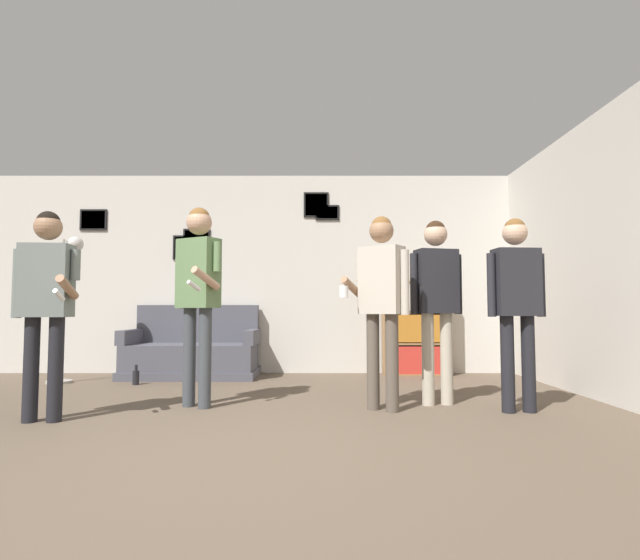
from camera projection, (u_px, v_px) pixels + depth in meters
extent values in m
plane|color=brown|center=(211.00, 471.00, 2.61)|extent=(20.00, 20.00, 0.00)
cube|color=beige|center=(278.00, 273.00, 6.82)|extent=(8.71, 0.06, 2.70)
cube|color=black|center=(196.00, 237.00, 6.81)|extent=(0.37, 0.02, 0.24)
cube|color=gray|center=(195.00, 237.00, 6.80)|extent=(0.32, 0.01, 0.20)
cube|color=black|center=(326.00, 213.00, 6.83)|extent=(0.32, 0.02, 0.21)
cube|color=gray|center=(326.00, 212.00, 6.83)|extent=(0.28, 0.01, 0.16)
cube|color=black|center=(315.00, 205.00, 6.84)|extent=(0.34, 0.02, 0.34)
cube|color=gray|center=(315.00, 205.00, 6.83)|extent=(0.30, 0.01, 0.30)
cube|color=black|center=(92.00, 220.00, 6.82)|extent=(0.37, 0.02, 0.29)
cube|color=#B2B2BC|center=(92.00, 220.00, 6.82)|extent=(0.32, 0.01, 0.24)
cube|color=black|center=(186.00, 247.00, 6.80)|extent=(0.37, 0.02, 0.33)
cube|color=gray|center=(185.00, 247.00, 6.79)|extent=(0.33, 0.01, 0.29)
cube|color=beige|center=(593.00, 257.00, 4.75)|extent=(0.06, 6.51, 2.70)
cube|color=#4C4C56|center=(190.00, 373.00, 6.27)|extent=(1.66, 0.80, 0.10)
cube|color=#4C4C56|center=(190.00, 357.00, 6.29)|extent=(1.60, 0.74, 0.32)
cube|color=#4C4C56|center=(197.00, 324.00, 6.64)|extent=(1.60, 0.14, 0.49)
cube|color=#4C4C56|center=(130.00, 337.00, 6.30)|extent=(0.12, 0.74, 0.18)
cube|color=#4C4C56|center=(251.00, 337.00, 6.30)|extent=(0.12, 0.74, 0.18)
cube|color=olive|center=(383.00, 328.00, 6.56)|extent=(0.02, 0.30, 1.23)
cube|color=olive|center=(447.00, 328.00, 6.56)|extent=(0.02, 0.30, 1.23)
cube|color=olive|center=(413.00, 328.00, 6.71)|extent=(0.87, 0.01, 1.23)
cube|color=olive|center=(415.00, 374.00, 6.53)|extent=(0.82, 0.30, 0.02)
cube|color=olive|center=(414.00, 282.00, 6.60)|extent=(0.82, 0.30, 0.02)
cube|color=olive|center=(415.00, 343.00, 6.55)|extent=(0.82, 0.30, 0.02)
cube|color=olive|center=(415.00, 312.00, 6.57)|extent=(0.82, 0.30, 0.02)
cube|color=red|center=(415.00, 359.00, 6.53)|extent=(0.71, 0.26, 0.35)
cube|color=#B77023|center=(415.00, 328.00, 6.55)|extent=(0.71, 0.26, 0.35)
cube|color=beige|center=(415.00, 297.00, 6.58)|extent=(0.71, 0.26, 0.35)
cylinder|color=#ADA89E|center=(58.00, 382.00, 5.78)|extent=(0.28, 0.28, 0.03)
cylinder|color=#ADA89E|center=(60.00, 309.00, 5.83)|extent=(0.03, 0.03, 1.65)
cylinder|color=#ADA89E|center=(68.00, 242.00, 5.88)|extent=(0.02, 0.16, 0.02)
sphere|color=silver|center=(74.00, 244.00, 5.88)|extent=(0.18, 0.18, 0.18)
cylinder|color=#ADA89E|center=(56.00, 250.00, 5.87)|extent=(0.02, 0.16, 0.02)
sphere|color=silver|center=(50.00, 253.00, 5.87)|extent=(0.18, 0.18, 0.18)
cylinder|color=black|center=(30.00, 369.00, 3.77)|extent=(0.11, 0.11, 0.79)
cylinder|color=black|center=(54.00, 369.00, 3.79)|extent=(0.11, 0.11, 0.79)
cube|color=slate|center=(45.00, 280.00, 3.82)|extent=(0.37, 0.22, 0.56)
sphere|color=#997051|center=(47.00, 227.00, 3.85)|extent=(0.20, 0.20, 0.20)
sphere|color=black|center=(47.00, 222.00, 3.85)|extent=(0.17, 0.17, 0.17)
cylinder|color=slate|center=(74.00, 265.00, 3.84)|extent=(0.07, 0.07, 0.24)
cylinder|color=#997051|center=(66.00, 287.00, 3.70)|extent=(0.08, 0.29, 0.18)
cylinder|color=white|center=(58.00, 295.00, 3.57)|extent=(0.04, 0.14, 0.09)
cylinder|color=slate|center=(16.00, 283.00, 3.81)|extent=(0.07, 0.07, 0.53)
cylinder|color=#3D4247|center=(188.00, 357.00, 4.40)|extent=(0.11, 0.11, 0.86)
cylinder|color=#3D4247|center=(204.00, 358.00, 4.31)|extent=(0.11, 0.11, 0.86)
cube|color=#5B7A4C|center=(197.00, 273.00, 4.40)|extent=(0.41, 0.35, 0.61)
sphere|color=tan|center=(198.00, 222.00, 4.43)|extent=(0.22, 0.22, 0.22)
sphere|color=brown|center=(198.00, 218.00, 4.43)|extent=(0.19, 0.19, 0.19)
cylinder|color=#5B7A4C|center=(216.00, 257.00, 4.31)|extent=(0.07, 0.07, 0.26)
cylinder|color=tan|center=(205.00, 278.00, 4.17)|extent=(0.21, 0.31, 0.19)
cylinder|color=white|center=(193.00, 286.00, 4.04)|extent=(0.10, 0.14, 0.09)
cylinder|color=#5B7A4C|center=(179.00, 277.00, 4.50)|extent=(0.07, 0.07, 0.58)
cylinder|color=brown|center=(372.00, 361.00, 4.26)|extent=(0.11, 0.11, 0.81)
cylinder|color=brown|center=(391.00, 363.00, 4.16)|extent=(0.11, 0.11, 0.81)
cube|color=#BCB2A3|center=(381.00, 280.00, 4.26)|extent=(0.41, 0.37, 0.57)
sphere|color=#997051|center=(380.00, 231.00, 4.28)|extent=(0.21, 0.21, 0.21)
sphere|color=brown|center=(380.00, 227.00, 4.28)|extent=(0.18, 0.18, 0.18)
cylinder|color=#BCB2A3|center=(404.00, 282.00, 4.13)|extent=(0.07, 0.07, 0.54)
cylinder|color=#BCB2A3|center=(359.00, 267.00, 4.39)|extent=(0.07, 0.07, 0.24)
cylinder|color=#997051|center=(351.00, 287.00, 4.26)|extent=(0.22, 0.28, 0.18)
cylinder|color=white|center=(343.00, 292.00, 4.15)|extent=(0.08, 0.08, 0.10)
cylinder|color=#B7AD99|center=(427.00, 359.00, 4.45)|extent=(0.11, 0.11, 0.82)
cylinder|color=#B7AD99|center=(445.00, 359.00, 4.49)|extent=(0.11, 0.11, 0.82)
cube|color=#232328|center=(435.00, 281.00, 4.51)|extent=(0.39, 0.27, 0.58)
sphere|color=#D1A889|center=(434.00, 235.00, 4.54)|extent=(0.21, 0.21, 0.21)
sphere|color=#382314|center=(434.00, 231.00, 4.54)|extent=(0.18, 0.18, 0.18)
cylinder|color=#232328|center=(457.00, 284.00, 4.56)|extent=(0.07, 0.07, 0.54)
cylinder|color=#232328|center=(413.00, 284.00, 4.47)|extent=(0.07, 0.07, 0.54)
cylinder|color=black|center=(506.00, 364.00, 4.13)|extent=(0.11, 0.11, 0.80)
cylinder|color=black|center=(527.00, 364.00, 4.15)|extent=(0.11, 0.11, 0.80)
cube|color=#232328|center=(515.00, 282.00, 4.18)|extent=(0.38, 0.23, 0.56)
sphere|color=#D1A889|center=(514.00, 233.00, 4.21)|extent=(0.21, 0.21, 0.21)
sphere|color=brown|center=(514.00, 229.00, 4.21)|extent=(0.17, 0.17, 0.17)
cylinder|color=#232328|center=(539.00, 285.00, 4.20)|extent=(0.07, 0.07, 0.53)
cylinder|color=#232328|center=(490.00, 285.00, 4.16)|extent=(0.07, 0.07, 0.53)
cylinder|color=black|center=(135.00, 378.00, 5.65)|extent=(0.07, 0.07, 0.16)
cylinder|color=black|center=(135.00, 368.00, 5.66)|extent=(0.03, 0.03, 0.07)
cylinder|color=yellow|center=(417.00, 278.00, 6.60)|extent=(0.09, 0.09, 0.10)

